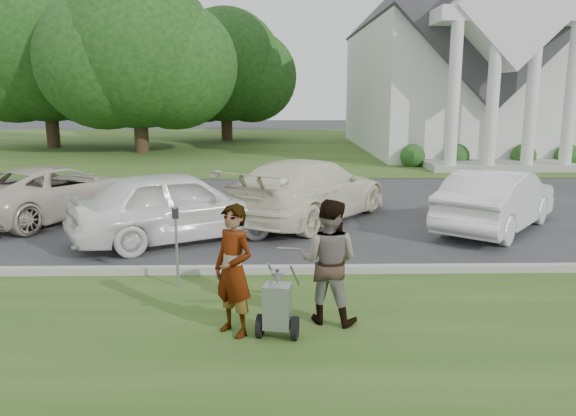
{
  "coord_description": "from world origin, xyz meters",
  "views": [
    {
      "loc": [
        -0.57,
        -9.16,
        3.21
      ],
      "look_at": [
        -0.38,
        0.0,
        1.33
      ],
      "focal_mm": 35.0,
      "sensor_mm": 36.0,
      "label": 1
    }
  ],
  "objects_px": {
    "striping_cart": "(278,307)",
    "parking_meter_near": "(176,237)",
    "car_a": "(55,191)",
    "tree_back": "(225,70)",
    "car_d": "(497,200)",
    "church": "(448,43)",
    "car_c": "(309,190)",
    "tree_far": "(46,50)",
    "person_left": "(234,271)",
    "car_b": "(178,205)",
    "tree_left": "(137,57)",
    "person_right": "(329,262)"
  },
  "relations": [
    {
      "from": "striping_cart",
      "to": "parking_meter_near",
      "type": "xyz_separation_m",
      "value": [
        -1.67,
        2.03,
        0.44
      ]
    },
    {
      "from": "parking_meter_near",
      "to": "car_a",
      "type": "distance_m",
      "value": 6.93
    },
    {
      "from": "tree_back",
      "to": "car_d",
      "type": "relative_size",
      "value": 2.17
    },
    {
      "from": "church",
      "to": "tree_back",
      "type": "bearing_deg",
      "value": 152.15
    },
    {
      "from": "car_c",
      "to": "car_d",
      "type": "distance_m",
      "value": 4.56
    },
    {
      "from": "tree_far",
      "to": "parking_meter_near",
      "type": "relative_size",
      "value": 8.4
    },
    {
      "from": "tree_far",
      "to": "tree_back",
      "type": "distance_m",
      "value": 11.22
    },
    {
      "from": "church",
      "to": "person_left",
      "type": "bearing_deg",
      "value": -111.98
    },
    {
      "from": "church",
      "to": "tree_far",
      "type": "bearing_deg",
      "value": 175.34
    },
    {
      "from": "parking_meter_near",
      "to": "car_c",
      "type": "height_order",
      "value": "car_c"
    },
    {
      "from": "striping_cart",
      "to": "parking_meter_near",
      "type": "distance_m",
      "value": 2.67
    },
    {
      "from": "person_left",
      "to": "car_a",
      "type": "relative_size",
      "value": 0.36
    },
    {
      "from": "striping_cart",
      "to": "car_b",
      "type": "distance_m",
      "value": 5.59
    },
    {
      "from": "church",
      "to": "car_b",
      "type": "bearing_deg",
      "value": -120.25
    },
    {
      "from": "tree_far",
      "to": "car_d",
      "type": "bearing_deg",
      "value": -48.57
    },
    {
      "from": "tree_left",
      "to": "car_b",
      "type": "height_order",
      "value": "tree_left"
    },
    {
      "from": "church",
      "to": "tree_back",
      "type": "height_order",
      "value": "church"
    },
    {
      "from": "parking_meter_near",
      "to": "car_d",
      "type": "bearing_deg",
      "value": 29.87
    },
    {
      "from": "tree_back",
      "to": "parking_meter_near",
      "type": "xyz_separation_m",
      "value": [
        1.77,
        -30.12,
        -3.85
      ]
    },
    {
      "from": "tree_far",
      "to": "person_right",
      "type": "distance_m",
      "value": 30.53
    },
    {
      "from": "car_a",
      "to": "car_d",
      "type": "distance_m",
      "value": 11.15
    },
    {
      "from": "person_right",
      "to": "person_left",
      "type": "bearing_deg",
      "value": 37.46
    },
    {
      "from": "car_c",
      "to": "striping_cart",
      "type": "bearing_deg",
      "value": 117.8
    },
    {
      "from": "tree_far",
      "to": "car_b",
      "type": "distance_m",
      "value": 25.21
    },
    {
      "from": "tree_far",
      "to": "striping_cart",
      "type": "height_order",
      "value": "tree_far"
    },
    {
      "from": "tree_left",
      "to": "car_c",
      "type": "relative_size",
      "value": 1.95
    },
    {
      "from": "striping_cart",
      "to": "person_right",
      "type": "bearing_deg",
      "value": 47.6
    },
    {
      "from": "parking_meter_near",
      "to": "person_right",
      "type": "bearing_deg",
      "value": -32.02
    },
    {
      "from": "church",
      "to": "car_d",
      "type": "bearing_deg",
      "value": -102.67
    },
    {
      "from": "church",
      "to": "car_d",
      "type": "distance_m",
      "value": 20.44
    },
    {
      "from": "tree_back",
      "to": "striping_cart",
      "type": "bearing_deg",
      "value": -83.89
    },
    {
      "from": "car_a",
      "to": "car_b",
      "type": "xyz_separation_m",
      "value": [
        3.62,
        -2.45,
        0.1
      ]
    },
    {
      "from": "car_b",
      "to": "car_c",
      "type": "relative_size",
      "value": 0.86
    },
    {
      "from": "church",
      "to": "tree_back",
      "type": "xyz_separation_m",
      "value": [
        -13.01,
        6.87,
        -1.21
      ]
    },
    {
      "from": "church",
      "to": "car_d",
      "type": "relative_size",
      "value": 5.45
    },
    {
      "from": "tree_left",
      "to": "striping_cart",
      "type": "distance_m",
      "value": 25.7
    },
    {
      "from": "car_c",
      "to": "tree_left",
      "type": "bearing_deg",
      "value": -29.73
    },
    {
      "from": "person_left",
      "to": "parking_meter_near",
      "type": "bearing_deg",
      "value": 162.76
    },
    {
      "from": "tree_far",
      "to": "car_a",
      "type": "bearing_deg",
      "value": -68.66
    },
    {
      "from": "tree_left",
      "to": "person_left",
      "type": "xyz_separation_m",
      "value": [
        6.86,
        -24.02,
        -4.22
      ]
    },
    {
      "from": "church",
      "to": "parking_meter_near",
      "type": "relative_size",
      "value": 17.39
    },
    {
      "from": "car_b",
      "to": "church",
      "type": "bearing_deg",
      "value": -58.08
    },
    {
      "from": "striping_cart",
      "to": "car_a",
      "type": "distance_m",
      "value": 9.55
    },
    {
      "from": "tree_far",
      "to": "person_right",
      "type": "xyz_separation_m",
      "value": [
        14.16,
        -26.62,
        -4.81
      ]
    },
    {
      "from": "person_left",
      "to": "person_right",
      "type": "relative_size",
      "value": 1.01
    },
    {
      "from": "tree_back",
      "to": "striping_cart",
      "type": "height_order",
      "value": "tree_back"
    },
    {
      "from": "striping_cart",
      "to": "car_c",
      "type": "relative_size",
      "value": 0.21
    },
    {
      "from": "church",
      "to": "car_a",
      "type": "xyz_separation_m",
      "value": [
        -15.37,
        -17.69,
        -5.25
      ]
    },
    {
      "from": "church",
      "to": "striping_cart",
      "type": "xyz_separation_m",
      "value": [
        -9.57,
        -25.28,
        -5.51
      ]
    },
    {
      "from": "tree_back",
      "to": "person_right",
      "type": "xyz_separation_m",
      "value": [
        4.16,
        -31.62,
        -3.84
      ]
    }
  ]
}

